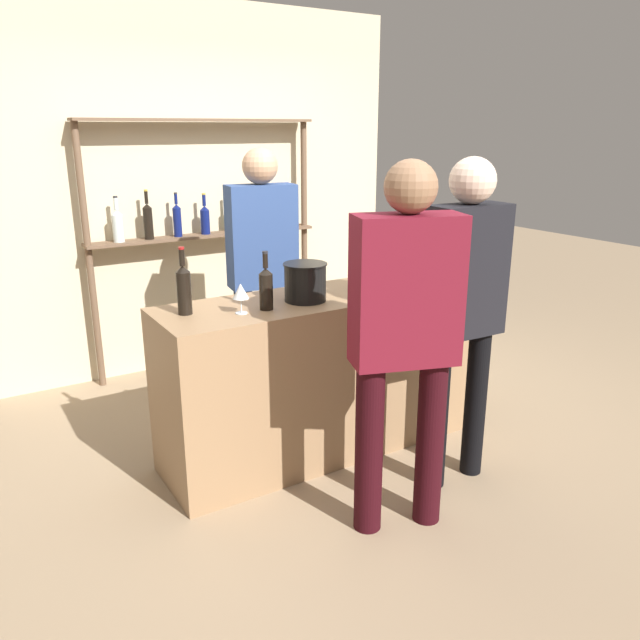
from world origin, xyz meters
TOP-DOWN VIEW (x-y plane):
  - ground_plane at (0.00, 0.00)m, footprint 16.00×16.00m
  - bar_counter at (0.00, 0.00)m, footprint 1.89×0.57m
  - back_wall at (0.00, 1.88)m, footprint 3.49×0.12m
  - back_shelf at (0.00, 1.70)m, footprint 1.84×0.18m
  - counter_bottle_0 at (-0.78, 0.06)m, footprint 0.07×0.07m
  - counter_bottle_1 at (0.65, -0.02)m, footprint 0.08×0.08m
  - counter_bottle_2 at (-0.39, -0.09)m, footprint 0.07×0.07m
  - counter_bottle_3 at (0.30, -0.04)m, footprint 0.09×0.09m
  - wine_glass at (-0.53, -0.09)m, footprint 0.08×0.08m
  - ice_bucket at (-0.12, -0.05)m, footprint 0.24×0.24m
  - cork_jar at (0.57, 0.10)m, footprint 0.11×0.11m
  - customer_right at (0.45, -0.68)m, footprint 0.43×0.23m
  - server_behind_counter at (0.03, 0.77)m, footprint 0.47×0.26m
  - customer_center at (-0.07, -0.85)m, footprint 0.52×0.36m

SIDE VIEW (x-z plane):
  - ground_plane at x=0.00m, z-range 0.00..0.00m
  - bar_counter at x=0.00m, z-range 0.00..0.96m
  - customer_center at x=-0.07m, z-range 0.15..1.91m
  - cork_jar at x=0.57m, z-range 0.96..1.11m
  - server_behind_counter at x=0.03m, z-range 0.16..1.92m
  - customer_right at x=0.45m, z-range 0.17..1.92m
  - ice_bucket at x=-0.12m, z-range 0.97..1.18m
  - wine_glass at x=-0.53m, z-range 1.00..1.16m
  - counter_bottle_2 at x=-0.39m, z-range 0.93..1.24m
  - counter_bottle_1 at x=0.65m, z-range 0.93..1.24m
  - counter_bottle_0 at x=-0.78m, z-range 0.93..1.27m
  - counter_bottle_3 at x=0.30m, z-range 0.93..1.29m
  - back_shelf at x=0.00m, z-range 0.29..2.23m
  - back_wall at x=0.00m, z-range 0.00..2.80m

